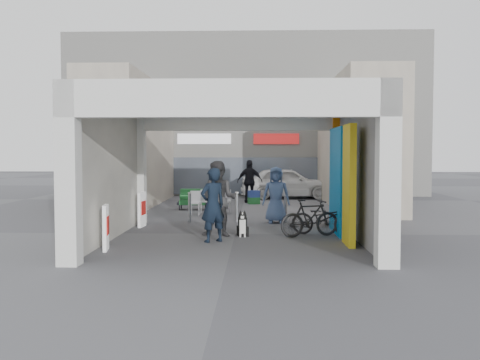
{
  "coord_description": "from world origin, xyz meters",
  "views": [
    {
      "loc": [
        0.57,
        -13.98,
        2.16
      ],
      "look_at": [
        0.09,
        1.0,
        1.37
      ],
      "focal_mm": 40.0,
      "sensor_mm": 36.0,
      "label": 1
    }
  ],
  "objects_px": {
    "white_van": "(287,183)",
    "bicycle_front": "(324,218)",
    "man_back_turned": "(219,199)",
    "man_elderly": "(276,195)",
    "produce_stand": "(193,202)",
    "bicycle_rear": "(310,218)",
    "border_collie": "(243,226)",
    "cafe_set": "(209,206)",
    "man_with_dog": "(213,205)",
    "man_crates": "(250,181)"
  },
  "relations": [
    {
      "from": "border_collie",
      "to": "man_crates",
      "type": "bearing_deg",
      "value": 75.41
    },
    {
      "from": "cafe_set",
      "to": "white_van",
      "type": "height_order",
      "value": "white_van"
    },
    {
      "from": "cafe_set",
      "to": "bicycle_rear",
      "type": "height_order",
      "value": "bicycle_rear"
    },
    {
      "from": "man_back_turned",
      "to": "bicycle_rear",
      "type": "xyz_separation_m",
      "value": [
        2.31,
        0.04,
        -0.48
      ]
    },
    {
      "from": "cafe_set",
      "to": "white_van",
      "type": "bearing_deg",
      "value": 64.48
    },
    {
      "from": "bicycle_rear",
      "to": "man_with_dog",
      "type": "bearing_deg",
      "value": 89.35
    },
    {
      "from": "border_collie",
      "to": "man_elderly",
      "type": "distance_m",
      "value": 2.89
    },
    {
      "from": "man_back_turned",
      "to": "man_elderly",
      "type": "relative_size",
      "value": 1.13
    },
    {
      "from": "man_crates",
      "to": "produce_stand",
      "type": "bearing_deg",
      "value": 50.52
    },
    {
      "from": "cafe_set",
      "to": "man_elderly",
      "type": "bearing_deg",
      "value": -45.29
    },
    {
      "from": "man_elderly",
      "to": "man_crates",
      "type": "relative_size",
      "value": 0.94
    },
    {
      "from": "border_collie",
      "to": "bicycle_rear",
      "type": "bearing_deg",
      "value": -13.51
    },
    {
      "from": "produce_stand",
      "to": "white_van",
      "type": "distance_m",
      "value": 6.32
    },
    {
      "from": "cafe_set",
      "to": "man_back_turned",
      "type": "distance_m",
      "value": 5.05
    },
    {
      "from": "cafe_set",
      "to": "border_collie",
      "type": "bearing_deg",
      "value": -75.2
    },
    {
      "from": "border_collie",
      "to": "man_back_turned",
      "type": "height_order",
      "value": "man_back_turned"
    },
    {
      "from": "man_back_turned",
      "to": "white_van",
      "type": "bearing_deg",
      "value": 89.13
    },
    {
      "from": "man_elderly",
      "to": "man_back_turned",
      "type": "bearing_deg",
      "value": -118.45
    },
    {
      "from": "man_with_dog",
      "to": "man_crates",
      "type": "distance_m",
      "value": 9.98
    },
    {
      "from": "cafe_set",
      "to": "man_with_dog",
      "type": "height_order",
      "value": "man_with_dog"
    },
    {
      "from": "man_back_turned",
      "to": "man_elderly",
      "type": "bearing_deg",
      "value": 70.98
    },
    {
      "from": "cafe_set",
      "to": "border_collie",
      "type": "height_order",
      "value": "cafe_set"
    },
    {
      "from": "border_collie",
      "to": "man_with_dog",
      "type": "relative_size",
      "value": 0.38
    },
    {
      "from": "man_back_turned",
      "to": "produce_stand",
      "type": "bearing_deg",
      "value": 113.55
    },
    {
      "from": "produce_stand",
      "to": "white_van",
      "type": "bearing_deg",
      "value": 56.8
    },
    {
      "from": "man_with_dog",
      "to": "bicycle_front",
      "type": "relative_size",
      "value": 1.06
    },
    {
      "from": "man_with_dog",
      "to": "man_crates",
      "type": "xyz_separation_m",
      "value": [
        0.75,
        9.95,
        0.02
      ]
    },
    {
      "from": "border_collie",
      "to": "bicycle_front",
      "type": "relative_size",
      "value": 0.4
    },
    {
      "from": "man_with_dog",
      "to": "white_van",
      "type": "distance_m",
      "value": 12.44
    },
    {
      "from": "man_with_dog",
      "to": "man_back_turned",
      "type": "height_order",
      "value": "man_back_turned"
    },
    {
      "from": "bicycle_rear",
      "to": "cafe_set",
      "type": "bearing_deg",
      "value": 10.83
    },
    {
      "from": "cafe_set",
      "to": "produce_stand",
      "type": "bearing_deg",
      "value": 117.9
    },
    {
      "from": "cafe_set",
      "to": "border_collie",
      "type": "xyz_separation_m",
      "value": [
        1.31,
        -4.94,
        -0.02
      ]
    },
    {
      "from": "man_crates",
      "to": "white_van",
      "type": "relative_size",
      "value": 0.43
    },
    {
      "from": "man_elderly",
      "to": "white_van",
      "type": "bearing_deg",
      "value": 86.06
    },
    {
      "from": "produce_stand",
      "to": "man_with_dog",
      "type": "distance_m",
      "value": 7.3
    },
    {
      "from": "produce_stand",
      "to": "bicycle_front",
      "type": "bearing_deg",
      "value": -52.05
    },
    {
      "from": "white_van",
      "to": "bicycle_front",
      "type": "bearing_deg",
      "value": 178.1
    },
    {
      "from": "cafe_set",
      "to": "bicycle_rear",
      "type": "relative_size",
      "value": 0.85
    },
    {
      "from": "produce_stand",
      "to": "bicycle_rear",
      "type": "relative_size",
      "value": 0.72
    },
    {
      "from": "bicycle_rear",
      "to": "white_van",
      "type": "relative_size",
      "value": 0.38
    },
    {
      "from": "bicycle_front",
      "to": "man_with_dog",
      "type": "bearing_deg",
      "value": 130.09
    },
    {
      "from": "man_back_turned",
      "to": "bicycle_front",
      "type": "xyz_separation_m",
      "value": [
        2.69,
        0.29,
        -0.52
      ]
    },
    {
      "from": "man_with_dog",
      "to": "white_van",
      "type": "relative_size",
      "value": 0.42
    },
    {
      "from": "produce_stand",
      "to": "bicycle_front",
      "type": "relative_size",
      "value": 0.69
    },
    {
      "from": "man_with_dog",
      "to": "man_elderly",
      "type": "xyz_separation_m",
      "value": [
        1.64,
        3.53,
        -0.04
      ]
    },
    {
      "from": "bicycle_rear",
      "to": "border_collie",
      "type": "bearing_deg",
      "value": 69.99
    },
    {
      "from": "bicycle_rear",
      "to": "man_back_turned",
      "type": "bearing_deg",
      "value": 70.21
    },
    {
      "from": "cafe_set",
      "to": "man_crates",
      "type": "height_order",
      "value": "man_crates"
    },
    {
      "from": "produce_stand",
      "to": "man_elderly",
      "type": "height_order",
      "value": "man_elderly"
    }
  ]
}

